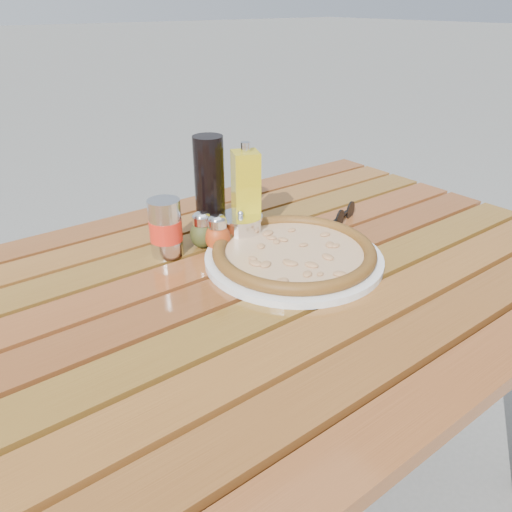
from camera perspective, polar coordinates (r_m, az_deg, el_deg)
table at (r=1.01m, az=0.69°, el=-5.77°), size 1.40×0.90×0.75m
plate at (r=1.01m, az=4.31°, el=-0.22°), size 0.45×0.45×0.01m
pizza at (r=1.01m, az=4.35°, el=0.57°), size 0.42×0.42×0.03m
pepper_shaker at (r=1.05m, az=-4.42°, el=2.57°), size 0.07×0.07×0.08m
oregano_shaker at (r=1.06m, az=-6.15°, el=2.91°), size 0.07×0.07×0.08m
dark_bottle at (r=1.11m, az=-5.31°, el=7.97°), size 0.08×0.08×0.22m
soda_can at (r=1.03m, az=-10.28°, el=3.14°), size 0.09×0.09×0.12m
olive_oil_cruet at (r=1.10m, az=-1.16°, el=7.13°), size 0.07×0.07×0.21m
parmesan_tin at (r=1.09m, az=-1.76°, el=3.26°), size 0.12×0.12×0.07m
sunglasses at (r=1.21m, az=10.03°, el=4.62°), size 0.11×0.06×0.04m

